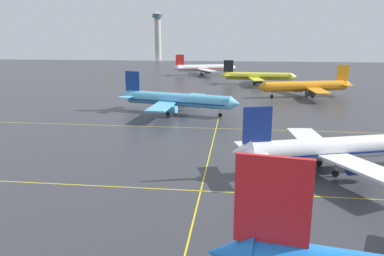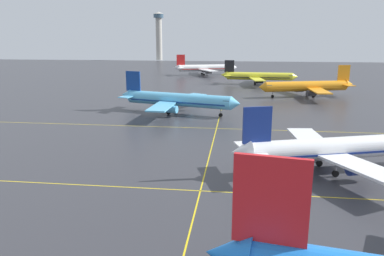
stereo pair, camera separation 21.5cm
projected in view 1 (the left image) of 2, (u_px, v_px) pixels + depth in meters
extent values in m
cone|color=blue|center=(230.00, 255.00, 27.63)|extent=(4.10, 4.46, 3.92)
cube|color=red|center=(273.00, 202.00, 25.71)|extent=(5.20, 1.29, 6.51)
cube|color=blue|center=(266.00, 238.00, 30.01)|extent=(4.40, 6.16, 0.26)
cylinder|color=white|center=(339.00, 148.00, 58.12)|extent=(28.55, 12.33, 3.44)
cone|color=white|center=(241.00, 152.00, 55.00)|extent=(3.77, 4.01, 3.26)
cube|color=navy|center=(257.00, 125.00, 54.52)|extent=(4.22, 1.67, 5.43)
cube|color=white|center=(260.00, 157.00, 52.78)|extent=(4.22, 5.37, 0.22)
cube|color=white|center=(247.00, 146.00, 57.95)|extent=(4.22, 5.37, 0.22)
cube|color=white|center=(365.00, 168.00, 50.76)|extent=(10.90, 14.08, 0.36)
cube|color=white|center=(309.00, 138.00, 65.40)|extent=(6.15, 14.00, 0.36)
cylinder|color=navy|center=(358.00, 168.00, 54.09)|extent=(3.51, 2.77, 1.90)
cylinder|color=navy|center=(323.00, 150.00, 63.05)|extent=(3.51, 2.77, 1.90)
cube|color=navy|center=(339.00, 150.00, 58.23)|extent=(26.37, 11.64, 0.33)
cylinder|color=#99999E|center=(336.00, 167.00, 56.07)|extent=(0.25, 0.25, 1.49)
cylinder|color=black|center=(335.00, 173.00, 56.31)|extent=(1.07, 0.70, 0.99)
cylinder|color=#99999E|center=(320.00, 157.00, 60.55)|extent=(0.25, 0.25, 1.49)
cylinder|color=black|center=(319.00, 163.00, 60.79)|extent=(1.07, 0.70, 0.99)
cylinder|color=#5BB7E5|center=(178.00, 100.00, 101.21)|extent=(29.46, 11.17, 3.51)
cone|color=#5BB7E5|center=(235.00, 104.00, 95.35)|extent=(3.22, 3.95, 3.44)
cone|color=#5BB7E5|center=(126.00, 95.00, 107.09)|extent=(3.73, 4.00, 3.34)
cube|color=navy|center=(133.00, 81.00, 105.26)|extent=(4.37, 1.49, 5.55)
cube|color=#5BB7E5|center=(126.00, 97.00, 103.89)|extent=(4.12, 5.42, 0.22)
cube|color=#5BB7E5|center=(137.00, 94.00, 108.87)|extent=(4.12, 5.42, 0.22)
cube|color=#5BB7E5|center=(162.00, 106.00, 94.62)|extent=(5.59, 14.11, 0.37)
cube|color=#5BB7E5|center=(186.00, 97.00, 108.75)|extent=(10.62, 14.53, 0.37)
cylinder|color=#5BB7E5|center=(171.00, 109.00, 97.24)|extent=(3.54, 2.70, 1.94)
cylinder|color=#5BB7E5|center=(186.00, 103.00, 105.89)|extent=(3.54, 2.70, 1.94)
cube|color=#385166|center=(227.00, 101.00, 96.01)|extent=(2.46, 3.56, 0.65)
cube|color=navy|center=(178.00, 101.00, 101.32)|extent=(27.18, 10.58, 0.33)
cylinder|color=#99999E|center=(220.00, 111.00, 97.35)|extent=(0.26, 0.26, 1.53)
cylinder|color=black|center=(220.00, 115.00, 97.59)|extent=(1.09, 0.67, 1.02)
cylinder|color=#99999E|center=(168.00, 109.00, 100.27)|extent=(0.26, 0.26, 1.53)
cylinder|color=black|center=(168.00, 113.00, 100.52)|extent=(1.09, 0.67, 1.02)
cylinder|color=#99999E|center=(175.00, 106.00, 104.59)|extent=(0.26, 0.26, 1.53)
cylinder|color=black|center=(175.00, 110.00, 104.84)|extent=(1.09, 0.67, 1.02)
cylinder|color=orange|center=(305.00, 86.00, 128.84)|extent=(28.83, 11.48, 3.45)
cone|color=orange|center=(261.00, 87.00, 126.35)|extent=(3.21, 3.91, 3.38)
cone|color=orange|center=(348.00, 84.00, 131.29)|extent=(3.71, 3.96, 3.28)
cube|color=orange|center=(343.00, 73.00, 129.98)|extent=(4.27, 1.54, 5.44)
cube|color=orange|center=(339.00, 83.00, 133.59)|extent=(4.11, 5.34, 0.22)
cube|color=orange|center=(347.00, 85.00, 128.38)|extent=(4.11, 5.34, 0.22)
cube|color=orange|center=(298.00, 85.00, 136.50)|extent=(10.61, 14.22, 0.36)
cube|color=orange|center=(318.00, 91.00, 121.73)|extent=(5.74, 13.93, 0.36)
cylinder|color=#333338|center=(298.00, 89.00, 133.74)|extent=(3.50, 2.70, 1.91)
cylinder|color=#333338|center=(311.00, 93.00, 124.71)|extent=(3.50, 2.70, 1.91)
cube|color=#385166|center=(267.00, 85.00, 126.56)|extent=(2.46, 3.50, 0.64)
cube|color=orange|center=(305.00, 87.00, 128.95)|extent=(26.61, 10.86, 0.33)
cylinder|color=#99999E|center=(272.00, 93.00, 127.50)|extent=(0.25, 0.25, 1.50)
cylinder|color=black|center=(272.00, 96.00, 127.74)|extent=(1.07, 0.67, 1.00)
cylinder|color=#99999E|center=(306.00, 91.00, 131.92)|extent=(0.25, 0.25, 1.50)
cylinder|color=black|center=(306.00, 94.00, 132.16)|extent=(1.07, 0.67, 1.00)
cylinder|color=#99999E|center=(313.00, 93.00, 127.40)|extent=(0.25, 0.25, 1.50)
cylinder|color=black|center=(313.00, 96.00, 127.64)|extent=(1.07, 0.67, 1.00)
cylinder|color=yellow|center=(258.00, 76.00, 161.83)|extent=(27.74, 4.48, 3.28)
cone|color=yellow|center=(294.00, 77.00, 159.46)|extent=(2.38, 3.31, 3.21)
cone|color=yellow|center=(223.00, 75.00, 164.17)|extent=(2.90, 3.23, 3.12)
cube|color=black|center=(229.00, 66.00, 162.93)|extent=(4.15, 0.49, 5.18)
cube|color=yellow|center=(227.00, 75.00, 161.40)|extent=(2.96, 4.60, 0.21)
cube|color=yellow|center=(228.00, 74.00, 166.36)|extent=(2.96, 4.60, 0.21)
cube|color=yellow|center=(256.00, 79.00, 155.07)|extent=(6.57, 13.51, 0.35)
cube|color=yellow|center=(256.00, 76.00, 169.12)|extent=(7.59, 13.66, 0.35)
cylinder|color=black|center=(259.00, 81.00, 157.90)|extent=(3.01, 1.94, 1.81)
cylinder|color=black|center=(259.00, 79.00, 166.50)|extent=(3.01, 1.94, 1.81)
cube|color=#385166|center=(289.00, 76.00, 159.66)|extent=(1.68, 3.08, 0.60)
cube|color=black|center=(258.00, 77.00, 161.93)|extent=(25.53, 4.42, 0.31)
cylinder|color=#99999E|center=(285.00, 82.00, 160.55)|extent=(0.24, 0.24, 1.42)
cylinder|color=black|center=(285.00, 84.00, 160.78)|extent=(0.97, 0.43, 0.95)
cylinder|color=#99999E|center=(254.00, 82.00, 160.46)|extent=(0.24, 0.24, 1.42)
cylinder|color=black|center=(254.00, 84.00, 160.69)|extent=(0.97, 0.43, 0.95)
cylinder|color=#99999E|center=(254.00, 80.00, 164.76)|extent=(0.24, 0.24, 1.42)
cylinder|color=black|center=(254.00, 83.00, 164.99)|extent=(0.97, 0.43, 0.95)
cylinder|color=white|center=(205.00, 68.00, 200.70)|extent=(28.98, 12.42, 3.48)
cone|color=white|center=(234.00, 67.00, 203.67)|extent=(3.33, 3.99, 3.42)
cone|color=white|center=(175.00, 68.00, 197.58)|extent=(3.82, 4.06, 3.31)
cube|color=red|center=(180.00, 60.00, 197.09)|extent=(4.29, 1.68, 5.50)
cube|color=white|center=(180.00, 68.00, 195.32)|extent=(4.27, 5.44, 0.22)
cube|color=white|center=(178.00, 67.00, 200.57)|extent=(4.27, 5.44, 0.22)
cube|color=white|center=(207.00, 70.00, 193.23)|extent=(11.02, 14.29, 0.37)
cube|color=white|center=(201.00, 68.00, 208.08)|extent=(6.20, 14.18, 0.37)
cylinder|color=#4C4C51|center=(208.00, 72.00, 196.61)|extent=(3.56, 2.80, 1.93)
cylinder|color=#4C4C51|center=(204.00, 70.00, 205.69)|extent=(3.56, 2.80, 1.93)
cube|color=#385166|center=(230.00, 66.00, 203.16)|extent=(2.56, 3.56, 0.64)
cube|color=red|center=(205.00, 69.00, 200.80)|extent=(26.76, 11.72, 0.33)
cylinder|color=#99999E|center=(227.00, 72.00, 203.47)|extent=(0.26, 0.26, 1.51)
cylinder|color=black|center=(227.00, 74.00, 203.71)|extent=(1.09, 0.71, 1.01)
cylinder|color=#99999E|center=(203.00, 73.00, 198.62)|extent=(0.26, 0.26, 1.51)
cylinder|color=black|center=(203.00, 74.00, 198.86)|extent=(1.09, 0.71, 1.01)
cylinder|color=#99999E|center=(201.00, 72.00, 203.16)|extent=(0.26, 0.26, 1.51)
cylinder|color=black|center=(201.00, 74.00, 203.40)|extent=(1.09, 0.71, 1.01)
cube|color=yellow|center=(201.00, 191.00, 51.26)|extent=(128.73, 0.20, 0.01)
cube|color=yellow|center=(216.00, 128.00, 85.68)|extent=(128.73, 0.20, 0.01)
cube|color=yellow|center=(201.00, 191.00, 51.26)|extent=(0.20, 117.84, 0.01)
cylinder|color=#ADA89E|center=(158.00, 39.00, 319.80)|extent=(5.20, 5.20, 34.84)
cylinder|color=#385166|center=(157.00, 16.00, 315.25)|extent=(8.40, 8.40, 3.20)
cone|color=#ADA89E|center=(157.00, 13.00, 314.65)|extent=(8.82, 8.82, 1.80)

